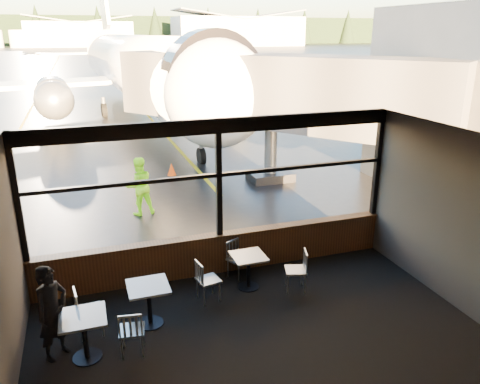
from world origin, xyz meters
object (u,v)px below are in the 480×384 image
jet_bridge (275,116)px  chair_near_e (296,271)px  chair_mid_w (89,311)px  ground_crew (139,186)px  cafe_table_mid (149,305)px  chair_mid_s (132,331)px  cafe_table_left (85,337)px  chair_near_n (239,260)px  airliner (138,24)px  passenger (53,313)px  cone_nose (172,169)px  cafe_table_near (248,272)px  chair_near_w (208,280)px

jet_bridge → chair_near_e: bearing=-108.9°
chair_mid_w → ground_crew: 5.94m
cafe_table_mid → chair_mid_s: size_ratio=0.94×
cafe_table_left → chair_near_n: (3.27, 1.77, 0.03)m
ground_crew → chair_near_e: bearing=105.7°
airliner → chair_mid_s: (-3.41, -23.79, -5.20)m
chair_mid_s → ground_crew: ground_crew is taller
airliner → chair_near_e: bearing=-93.1°
cafe_table_left → chair_near_n: chair_near_n is taller
cafe_table_mid → chair_near_e: bearing=4.8°
passenger → cone_nose: size_ratio=3.51×
chair_near_e → chair_mid_s: (-3.48, -0.99, -0.02)m
passenger → ground_crew: ground_crew is taller
cafe_table_near → chair_near_e: bearing=-23.9°
cafe_table_left → chair_mid_w: chair_mid_w is taller
cone_nose → passenger: bearing=-111.3°
ground_crew → passenger: bearing=61.6°
chair_near_e → chair_mid_w: bearing=110.2°
airliner → chair_near_w: 23.25m
airliner → ground_crew: airliner is taller
airliner → passenger: (-4.62, -23.46, -4.80)m
passenger → chair_near_e: bearing=-35.4°
chair_mid_s → passenger: passenger is taller
chair_near_e → ground_crew: bearing=41.9°
jet_bridge → chair_near_e: size_ratio=12.58×
cafe_table_left → ground_crew: ground_crew is taller
cafe_table_near → passenger: (-3.78, -1.06, 0.45)m
chair_near_e → passenger: size_ratio=0.54×
cafe_table_near → cone_nose: size_ratio=1.59×
airliner → chair_near_w: (-1.77, -22.60, -5.19)m
cafe_table_left → chair_near_e: size_ratio=0.90×
cone_nose → ground_crew: bearing=-114.1°
ground_crew → cone_nose: ground_crew is taller
airliner → chair_mid_w: airliner is taller
ground_crew → jet_bridge: bearing=-173.9°
ground_crew → chair_mid_w: bearing=65.2°
chair_near_e → chair_near_n: size_ratio=1.04×
chair_mid_w → cone_nose: chair_mid_w is taller
chair_mid_w → cone_nose: bearing=154.0°
chair_near_e → cone_nose: size_ratio=1.90×
airliner → cafe_table_left: (-4.17, -23.69, -5.23)m
chair_mid_w → cafe_table_left: bearing=-14.9°
cafe_table_near → airliner: bearing=87.8°
chair_mid_s → chair_mid_w: bearing=139.5°
jet_bridge → cone_nose: bearing=143.4°
passenger → ground_crew: size_ratio=0.96×
jet_bridge → ground_crew: (-4.84, -1.30, -1.60)m
chair_mid_s → passenger: size_ratio=0.52×
chair_near_n → ground_crew: size_ratio=0.50×
chair_mid_s → passenger: (-1.21, 0.33, 0.40)m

